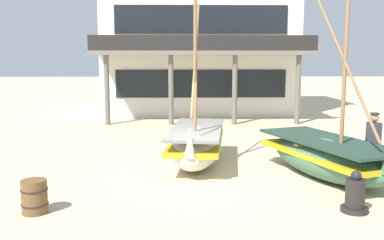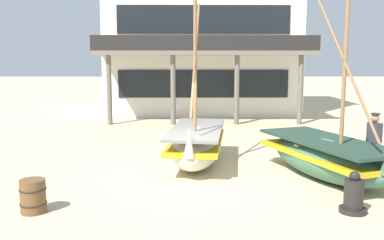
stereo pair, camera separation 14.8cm
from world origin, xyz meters
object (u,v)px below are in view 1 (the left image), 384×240
(fisherman_by_hull, at_px, (373,143))
(capstan_winch, at_px, (355,196))
(fishing_boat_centre_large, at_px, (197,144))
(fishing_boat_near_left, at_px, (327,156))
(wooden_barrel, at_px, (34,197))
(harbor_building_main, at_px, (199,24))

(fisherman_by_hull, height_order, capstan_winch, fisherman_by_hull)
(fishing_boat_centre_large, distance_m, capstan_winch, 5.15)
(fisherman_by_hull, xyz_separation_m, capstan_winch, (-1.69, -3.04, -0.49))
(fishing_boat_near_left, relative_size, wooden_barrel, 6.99)
(fishing_boat_near_left, bearing_deg, harbor_building_main, 101.11)
(fishing_boat_near_left, bearing_deg, capstan_winch, -95.77)
(capstan_winch, bearing_deg, fisherman_by_hull, 60.88)
(fisherman_by_hull, height_order, harbor_building_main, harbor_building_main)
(fishing_boat_near_left, distance_m, fishing_boat_centre_large, 3.73)
(fisherman_by_hull, bearing_deg, capstan_winch, -119.12)
(fisherman_by_hull, distance_m, wooden_barrel, 8.84)
(fishing_boat_centre_large, height_order, harbor_building_main, harbor_building_main)
(fishing_boat_near_left, relative_size, capstan_winch, 5.56)
(fishing_boat_centre_large, relative_size, fisherman_by_hull, 3.00)
(fisherman_by_hull, relative_size, harbor_building_main, 0.15)
(fishing_boat_centre_large, bearing_deg, capstan_winch, -52.17)
(fishing_boat_centre_large, height_order, capstan_winch, fishing_boat_centre_large)
(fishing_boat_centre_large, distance_m, wooden_barrel, 5.29)
(fishing_boat_near_left, bearing_deg, wooden_barrel, -160.21)
(fishing_boat_near_left, distance_m, capstan_winch, 2.58)
(fishing_boat_centre_large, xyz_separation_m, capstan_winch, (3.15, -4.06, -0.28))
(fishing_boat_near_left, height_order, fishing_boat_centre_large, fishing_boat_centre_large)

